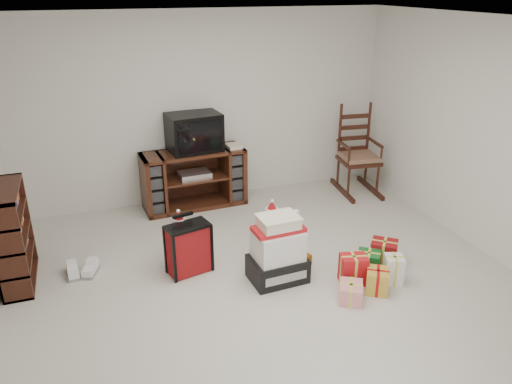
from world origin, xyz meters
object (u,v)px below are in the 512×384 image
teddy_bear (289,253)px  rocking_chair (356,161)px  red_suitcase (189,249)px  crt_television (194,132)px  tv_stand (194,179)px  sneaker_pair (82,270)px  santa_figurine (272,234)px  gift_pile (278,253)px  mrs_claus_figurine (180,245)px  gift_cluster (371,271)px  bookshelf (13,238)px

teddy_bear → rocking_chair: bearing=43.7°
red_suitcase → crt_television: 1.88m
tv_stand → teddy_bear: size_ratio=3.54×
red_suitcase → sneaker_pair: 1.13m
santa_figurine → teddy_bear: bearing=-77.0°
tv_stand → santa_figurine: size_ratio=2.12×
tv_stand → gift_pile: size_ratio=1.98×
rocking_chair → tv_stand: bearing=-178.9°
mrs_claus_figurine → crt_television: 1.77m
sneaker_pair → gift_cluster: bearing=-16.5°
rocking_chair → santa_figurine: bearing=-136.8°
gift_pile → teddy_bear: bearing=37.7°
tv_stand → gift_cluster: bearing=-65.7°
rocking_chair → gift_cluster: (-1.06, -2.18, -0.32)m
bookshelf → gift_cluster: bookshelf is taller
teddy_bear → sneaker_pair: teddy_bear is taller
bookshelf → rocking_chair: rocking_chair is taller
red_suitcase → teddy_bear: bearing=-27.9°
teddy_bear → tv_stand: bearing=106.8°
bookshelf → teddy_bear: 2.75m
tv_stand → mrs_claus_figurine: 1.55m
teddy_bear → mrs_claus_figurine: size_ratio=0.61×
red_suitcase → teddy_bear: red_suitcase is taller
tv_stand → crt_television: bearing=38.9°
santa_figurine → crt_television: (-0.45, 1.60, 0.76)m
red_suitcase → mrs_claus_figurine: red_suitcase is taller
rocking_chair → santa_figurine: (-1.81, -1.34, -0.19)m
gift_pile → mrs_claus_figurine: (-0.86, 0.59, -0.06)m
red_suitcase → tv_stand: bearing=61.4°
rocking_chair → sneaker_pair: (-3.81, -1.08, -0.39)m
red_suitcase → sneaker_pair: red_suitcase is taller
tv_stand → bookshelf: size_ratio=1.36×
gift_pile → santa_figurine: size_ratio=1.07×
tv_stand → gift_cluster: tv_stand is taller
santa_figurine → sneaker_pair: size_ratio=1.89×
rocking_chair → teddy_bear: rocking_chair is taller
red_suitcase → santa_figurine: bearing=-9.7°
red_suitcase → gift_cluster: red_suitcase is taller
gift_cluster → mrs_claus_figurine: bearing=151.6°
gift_pile → teddy_bear: (0.20, 0.17, -0.13)m
rocking_chair → gift_pile: 2.67m
crt_television → bookshelf: bearing=-155.7°
tv_stand → teddy_bear: (0.57, -1.89, -0.21)m
bookshelf → rocking_chair: (4.39, 0.98, -0.04)m
santa_figurine → gift_cluster: size_ratio=0.68×
santa_figurine → gift_cluster: bearing=-48.2°
red_suitcase → santa_figurine: 0.94m
gift_cluster → crt_television: 2.87m
red_suitcase → gift_cluster: (1.69, -0.78, -0.16)m
rocking_chair → red_suitcase: 3.09m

